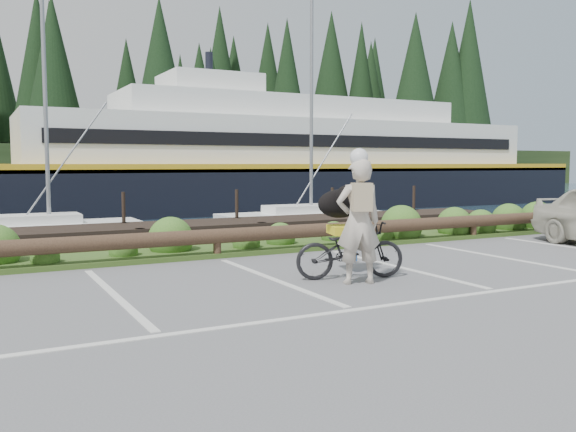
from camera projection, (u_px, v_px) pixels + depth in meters
name	position (u px, v px, depth m)	size (l,w,h in m)	color
ground	(338.00, 304.00, 8.35)	(72.00, 72.00, 0.00)	#5D5D60
harbor_backdrop	(12.00, 179.00, 77.83)	(170.00, 160.00, 30.00)	#192F3D
vegetation_strip	(206.00, 251.00, 13.03)	(34.00, 1.60, 0.10)	#3D5B21
log_rail	(217.00, 258.00, 12.41)	(32.00, 0.30, 0.60)	#443021
bicycle	(350.00, 250.00, 10.16)	(0.64, 1.85, 0.97)	black
cyclist	(358.00, 222.00, 9.70)	(0.73, 0.48, 2.00)	beige
dog	(340.00, 204.00, 10.68)	(0.87, 0.43, 0.51)	black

